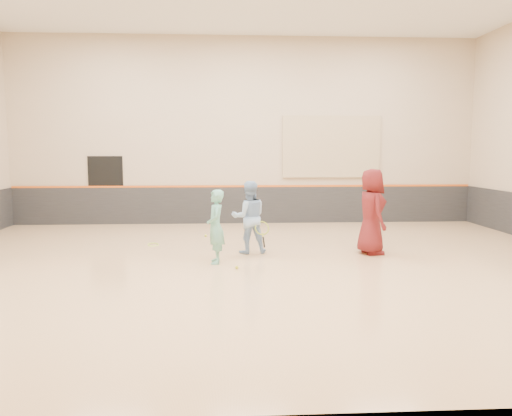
{
  "coord_description": "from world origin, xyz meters",
  "views": [
    {
      "loc": [
        -0.6,
        -10.26,
        2.4
      ],
      "look_at": [
        0.02,
        0.4,
        1.15
      ],
      "focal_mm": 35.0,
      "sensor_mm": 36.0,
      "label": 1
    }
  ],
  "objects": [
    {
      "name": "ball_beside_spare",
      "position": [
        -1.21,
        3.43,
        0.03
      ],
      "size": [
        0.07,
        0.07,
        0.07
      ],
      "primitive_type": "sphere",
      "color": "#C8DE33",
      "rests_on": "floor"
    },
    {
      "name": "ball_under_racket",
      "position": [
        -0.42,
        -0.39,
        0.03
      ],
      "size": [
        0.07,
        0.07,
        0.07
      ],
      "primitive_type": "sphere",
      "color": "gold",
      "rests_on": "floor"
    },
    {
      "name": "spare_racket",
      "position": [
        -2.48,
        2.27,
        0.06
      ],
      "size": [
        0.63,
        0.63,
        0.12
      ],
      "primitive_type": null,
      "color": "#B2E833",
      "rests_on": "floor"
    },
    {
      "name": "held_racket",
      "position": [
        0.18,
        0.97,
        0.62
      ],
      "size": [
        0.35,
        0.35,
        0.7
      ],
      "primitive_type": null,
      "color": "#A4BB29",
      "rests_on": "instructor"
    },
    {
      "name": "doorway",
      "position": [
        -4.5,
        5.98,
        1.1
      ],
      "size": [
        1.1,
        0.05,
        2.2
      ],
      "primitive_type": "cube",
      "color": "black",
      "rests_on": "floor"
    },
    {
      "name": "ball_in_hand",
      "position": [
        2.9,
        0.84,
        1.25
      ],
      "size": [
        0.07,
        0.07,
        0.07
      ],
      "primitive_type": "sphere",
      "color": "#CDE435",
      "rests_on": "young_man"
    },
    {
      "name": "room",
      "position": [
        0.0,
        0.0,
        0.81
      ],
      "size": [
        15.04,
        12.04,
        6.22
      ],
      "color": "tan",
      "rests_on": "ground"
    },
    {
      "name": "acoustic_panel",
      "position": [
        2.8,
        5.95,
        2.5
      ],
      "size": [
        3.2,
        0.08,
        2.0
      ],
      "primitive_type": "cube",
      "color": "tan",
      "rests_on": "wall_back"
    },
    {
      "name": "girl",
      "position": [
        -0.85,
        0.19,
        0.78
      ],
      "size": [
        0.41,
        0.59,
        1.57
      ],
      "primitive_type": "imported",
      "rotation": [
        0.0,
        0.0,
        -1.51
      ],
      "color": "#6AB8A5",
      "rests_on": "floor"
    },
    {
      "name": "young_man",
      "position": [
        2.71,
        0.95,
        0.98
      ],
      "size": [
        0.73,
        1.03,
        1.97
      ],
      "primitive_type": "imported",
      "rotation": [
        0.0,
        0.0,
        1.69
      ],
      "color": "maroon",
      "rests_on": "floor"
    },
    {
      "name": "instructor",
      "position": [
        -0.1,
        1.2,
        0.84
      ],
      "size": [
        0.89,
        0.73,
        1.68
      ],
      "primitive_type": "imported",
      "rotation": [
        0.0,
        0.0,
        3.26
      ],
      "color": "#92B5E2",
      "rests_on": "floor"
    },
    {
      "name": "accent_stripe",
      "position": [
        0.0,
        5.96,
        1.22
      ],
      "size": [
        14.9,
        0.03,
        0.06
      ],
      "primitive_type": "cube",
      "color": "#D85914",
      "rests_on": "wall_back"
    },
    {
      "name": "wainscot_back",
      "position": [
        0.0,
        5.97,
        0.6
      ],
      "size": [
        14.9,
        0.04,
        1.2
      ],
      "primitive_type": "cube",
      "color": "#232326",
      "rests_on": "floor"
    }
  ]
}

